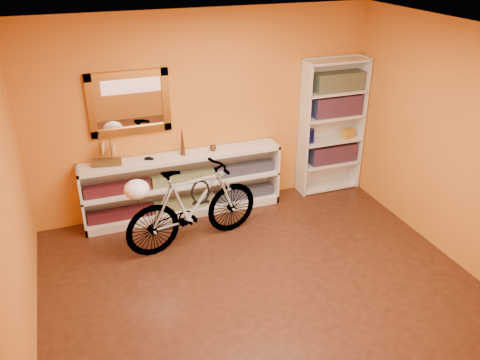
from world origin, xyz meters
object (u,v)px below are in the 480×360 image
object	(u,v)px
helmet	(137,189)
bookcase	(332,127)
console_unit	(183,185)
bicycle	(193,205)

from	to	relation	value
helmet	bookcase	bearing A→B (deg)	16.73
console_unit	bicycle	size ratio (longest dim) A/B	1.51
console_unit	helmet	bearing A→B (deg)	-130.17
bicycle	console_unit	bearing A→B (deg)	-15.42
bookcase	helmet	xyz separation A→B (m)	(-2.87, -0.86, -0.06)
bicycle	helmet	xyz separation A→B (m)	(-0.65, -0.12, 0.39)
bookcase	bicycle	size ratio (longest dim) A/B	1.10
helmet	console_unit	bearing A→B (deg)	49.83
helmet	bicycle	bearing A→B (deg)	10.70
console_unit	bookcase	world-z (taller)	bookcase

